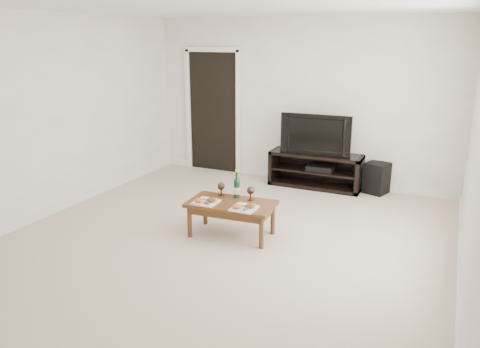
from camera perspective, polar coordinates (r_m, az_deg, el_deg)
The scene contains 14 objects.
floor at distance 5.48m, azimuth -2.16°, elevation -8.32°, with size 5.50×5.50×0.00m, color beige.
back_wall at distance 7.62m, azimuth 7.30°, elevation 8.76°, with size 5.00×0.04×2.60m, color white.
ceiling at distance 4.99m, azimuth -2.50°, elevation 20.18°, with size 5.00×5.50×0.04m, color white.
doorway at distance 8.22m, azimuth -3.27°, elevation 7.48°, with size 0.90×0.02×2.05m, color black.
media_console at distance 7.46m, azimuth 9.17°, elevation 0.47°, with size 1.43×0.45×0.55m, color black.
television at distance 7.32m, azimuth 9.38°, elevation 4.90°, with size 1.09×0.14×0.63m, color black.
av_receiver at distance 7.41m, azimuth 9.77°, elevation 0.75°, with size 0.40×0.30×0.08m, color black.
subwoofer at distance 7.38m, azimuth 16.32°, elevation -0.46°, with size 0.32×0.32×0.47m, color black.
coffee_table at distance 5.58m, azimuth -1.05°, elevation -5.49°, with size 1.01×0.55×0.42m, color brown.
plate_left at distance 5.49m, azimuth -4.17°, elevation -3.20°, with size 0.27×0.27×0.07m, color white.
plate_right at distance 5.28m, azimuth 0.50°, elevation -3.95°, with size 0.27×0.27×0.07m, color white.
wine_bottle at distance 5.62m, azimuth -0.40°, elevation -1.17°, with size 0.07×0.07×0.35m, color #0E341D.
goblet_left at distance 5.71m, azimuth -2.31°, elevation -1.83°, with size 0.09×0.09×0.17m, color #3C2D20, non-canonical shape.
goblet_right at distance 5.55m, azimuth 1.30°, elevation -2.35°, with size 0.09×0.09×0.17m, color #3C2D20, non-canonical shape.
Camera 1 is at (2.27, -4.43, 2.28)m, focal length 35.00 mm.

